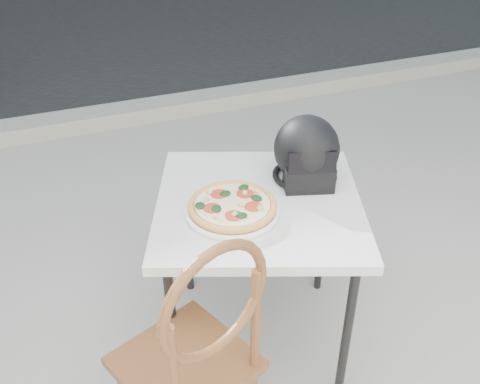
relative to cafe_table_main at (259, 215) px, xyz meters
name	(u,v)px	position (x,y,z in m)	size (l,w,h in m)	color
street_asphalt	(36,10)	(-0.45, 6.46, -0.66)	(30.00, 8.00, 0.00)	black
curb	(76,122)	(-0.45, 2.46, -0.60)	(30.00, 0.25, 0.12)	gray
cafe_table_main	(259,215)	(0.00, 0.00, 0.00)	(1.00, 1.00, 0.73)	silver
plate	(232,211)	(-0.12, -0.04, 0.08)	(0.36, 0.36, 0.02)	white
pizza	(232,205)	(-0.12, -0.04, 0.10)	(0.42, 0.42, 0.04)	#DFA151
helmet	(307,153)	(0.23, 0.07, 0.18)	(0.33, 0.33, 0.26)	black
cafe_chair_main	(198,349)	(-0.40, -0.45, -0.10)	(0.50, 0.50, 1.01)	brown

